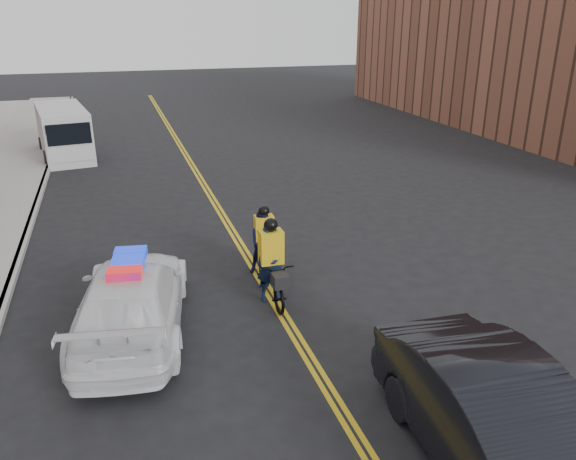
{
  "coord_description": "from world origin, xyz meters",
  "views": [
    {
      "loc": [
        -3.18,
        -9.95,
        6.31
      ],
      "look_at": [
        0.68,
        2.37,
        1.3
      ],
      "focal_mm": 35.0,
      "sensor_mm": 36.0,
      "label": 1
    }
  ],
  "objects_px": {
    "cargo_van": "(64,133)",
    "cyclist_near": "(271,272)",
    "police_cruiser": "(132,299)",
    "dark_sedan": "(504,432)",
    "cyclist_far": "(264,247)"
  },
  "relations": [
    {
      "from": "dark_sedan",
      "to": "cyclist_near",
      "type": "distance_m",
      "value": 6.43
    },
    {
      "from": "police_cruiser",
      "to": "cyclist_near",
      "type": "distance_m",
      "value": 3.18
    },
    {
      "from": "dark_sedan",
      "to": "police_cruiser",
      "type": "bearing_deg",
      "value": 132.16
    },
    {
      "from": "dark_sedan",
      "to": "cyclist_far",
      "type": "distance_m",
      "value": 7.85
    },
    {
      "from": "dark_sedan",
      "to": "cargo_van",
      "type": "relative_size",
      "value": 0.92
    },
    {
      "from": "cyclist_far",
      "to": "dark_sedan",
      "type": "bearing_deg",
      "value": -76.42
    },
    {
      "from": "cargo_van",
      "to": "cyclist_near",
      "type": "bearing_deg",
      "value": -80.74
    },
    {
      "from": "police_cruiser",
      "to": "cyclist_near",
      "type": "bearing_deg",
      "value": -162.02
    },
    {
      "from": "police_cruiser",
      "to": "cyclist_far",
      "type": "height_order",
      "value": "cyclist_far"
    },
    {
      "from": "dark_sedan",
      "to": "cargo_van",
      "type": "bearing_deg",
      "value": 109.53
    },
    {
      "from": "police_cruiser",
      "to": "cyclist_near",
      "type": "xyz_separation_m",
      "value": [
        3.15,
        0.48,
        -0.05
      ]
    },
    {
      "from": "police_cruiser",
      "to": "cyclist_far",
      "type": "bearing_deg",
      "value": -140.23
    },
    {
      "from": "police_cruiser",
      "to": "cargo_van",
      "type": "bearing_deg",
      "value": -73.29
    },
    {
      "from": "cargo_van",
      "to": "cyclist_far",
      "type": "relative_size",
      "value": 3.1
    },
    {
      "from": "police_cruiser",
      "to": "dark_sedan",
      "type": "bearing_deg",
      "value": 139.05
    }
  ]
}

